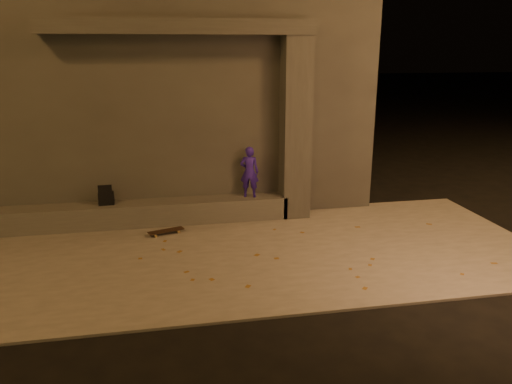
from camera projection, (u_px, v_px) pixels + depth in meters
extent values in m
plane|color=black|center=(242.00, 314.00, 6.64)|extent=(120.00, 120.00, 0.00)
cube|color=#655F59|center=(224.00, 254.00, 8.52)|extent=(11.00, 4.40, 0.04)
cube|color=#3B3835|center=(156.00, 83.00, 11.87)|extent=(9.00, 5.00, 5.20)
cube|color=#4D4B46|center=(137.00, 214.00, 9.83)|extent=(6.00, 0.55, 0.45)
cube|color=#3B3835|center=(295.00, 129.00, 9.97)|extent=(0.55, 0.55, 3.60)
cube|color=#3B3835|center=(180.00, 27.00, 9.08)|extent=(5.00, 0.70, 0.28)
imported|color=#2C1692|center=(249.00, 172.00, 10.03)|extent=(0.43, 0.35, 1.04)
cube|color=black|center=(106.00, 198.00, 9.64)|extent=(0.30, 0.20, 0.24)
cube|color=black|center=(105.00, 188.00, 9.58)|extent=(0.26, 0.05, 0.17)
cube|color=black|center=(166.00, 231.00, 9.36)|extent=(0.69, 0.38, 0.01)
cylinder|color=tan|center=(176.00, 230.00, 9.53)|extent=(0.05, 0.04, 0.05)
cylinder|color=tan|center=(179.00, 232.00, 9.43)|extent=(0.05, 0.04, 0.05)
cylinder|color=tan|center=(154.00, 234.00, 9.32)|extent=(0.05, 0.04, 0.05)
cylinder|color=tan|center=(156.00, 236.00, 9.22)|extent=(0.05, 0.04, 0.05)
cube|color=#99999E|center=(177.00, 229.00, 9.47)|extent=(0.08, 0.14, 0.01)
cube|color=#99999E|center=(155.00, 233.00, 9.26)|extent=(0.08, 0.14, 0.01)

